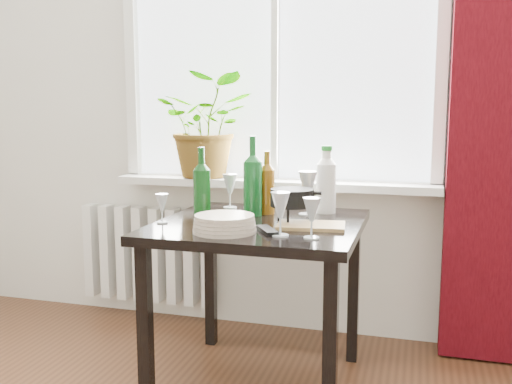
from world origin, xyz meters
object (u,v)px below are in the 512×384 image
(plate_stack, at_px, (224,224))
(wine_bottle_right, at_px, (253,175))
(radiator, at_px, (149,254))
(wineglass_back_center, at_px, (308,192))
(wineglass_far_right, at_px, (312,218))
(wineglass_back_left, at_px, (230,191))
(potted_plant, at_px, (208,126))
(wineglass_front_right, at_px, (280,214))
(cleaning_bottle, at_px, (326,179))
(fondue_pot, at_px, (292,206))
(bottle_amber, at_px, (267,182))
(tv_remote, at_px, (267,230))
(cutting_board, at_px, (311,226))
(wine_bottle_left, at_px, (202,183))
(table, at_px, (260,242))
(wineglass_front_left, at_px, (162,208))

(plate_stack, bearing_deg, wine_bottle_right, 89.47)
(radiator, bearing_deg, wineglass_back_center, -22.69)
(wineglass_far_right, xyz_separation_m, wineglass_back_left, (-0.50, 0.54, 0.01))
(potted_plant, height_order, wineglass_back_center, potted_plant)
(wineglass_front_right, height_order, wineglass_back_left, wineglass_front_right)
(cleaning_bottle, bearing_deg, fondue_pot, -110.90)
(potted_plant, xyz_separation_m, wineglass_back_center, (0.63, -0.41, -0.28))
(bottle_amber, height_order, wineglass_front_right, bottle_amber)
(tv_remote, height_order, cutting_board, tv_remote)
(wine_bottle_left, height_order, wineglass_back_center, wine_bottle_left)
(radiator, bearing_deg, cleaning_bottle, -17.75)
(table, bearing_deg, tv_remote, -66.82)
(wine_bottle_left, distance_m, wineglass_back_left, 0.31)
(cleaning_bottle, relative_size, plate_stack, 1.28)
(wine_bottle_left, xyz_separation_m, wineglass_far_right, (0.52, -0.24, -0.08))
(wineglass_far_right, bearing_deg, wineglass_front_right, 176.85)
(bottle_amber, bearing_deg, cleaning_bottle, 20.63)
(table, distance_m, tv_remote, 0.24)
(wineglass_back_center, bearing_deg, bottle_amber, -174.05)
(wine_bottle_left, bearing_deg, cleaning_bottle, 32.30)
(wineglass_far_right, bearing_deg, wine_bottle_right, 131.00)
(tv_remote, bearing_deg, cutting_board, 12.61)
(table, xyz_separation_m, tv_remote, (0.09, -0.21, 0.10))
(wineglass_back_left, distance_m, tv_remote, 0.58)
(wine_bottle_right, distance_m, cutting_board, 0.40)
(wineglass_far_right, bearing_deg, tv_remote, 162.87)
(wine_bottle_right, xyz_separation_m, wineglass_back_center, (0.24, 0.07, -0.08))
(potted_plant, bearing_deg, fondue_pot, -44.62)
(wineglass_back_center, distance_m, tv_remote, 0.43)
(tv_remote, bearing_deg, wine_bottle_right, 83.06)
(wineglass_front_right, xyz_separation_m, wineglass_back_left, (-0.38, 0.53, -0.00))
(wineglass_back_center, height_order, wineglass_front_left, wineglass_back_center)
(wine_bottle_right, xyz_separation_m, wineglass_front_left, (-0.31, -0.28, -0.12))
(wineglass_back_center, xyz_separation_m, cutting_board, (0.07, -0.27, -0.10))
(wine_bottle_left, height_order, wineglass_front_right, wine_bottle_left)
(table, bearing_deg, wineglass_front_right, -59.25)
(potted_plant, height_order, fondue_pot, potted_plant)
(table, bearing_deg, wineglass_front_left, -158.57)
(radiator, relative_size, tv_remote, 5.21)
(cutting_board, bearing_deg, wineglass_back_center, 104.17)
(cutting_board, bearing_deg, wineglass_far_right, -79.04)
(potted_plant, bearing_deg, cleaning_bottle, -25.24)
(wineglass_back_center, bearing_deg, potted_plant, 147.12)
(cutting_board, bearing_deg, radiator, 147.44)
(radiator, xyz_separation_m, bottle_amber, (0.83, -0.44, 0.51))
(table, relative_size, wine_bottle_right, 2.34)
(wine_bottle_right, bearing_deg, plate_stack, -90.53)
(fondue_pot, xyz_separation_m, cutting_board, (0.10, -0.08, -0.06))
(wine_bottle_left, xyz_separation_m, wineglass_back_left, (0.02, 0.30, -0.07))
(wineglass_front_right, relative_size, plate_stack, 0.69)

